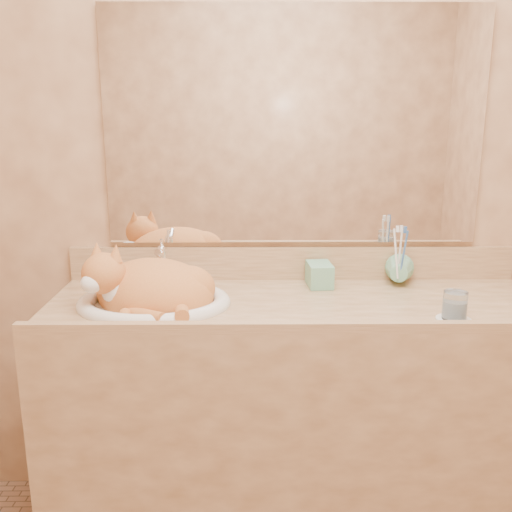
{
  "coord_description": "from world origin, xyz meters",
  "views": [
    {
      "loc": [
        -0.15,
        -1.01,
        1.44
      ],
      "look_at": [
        -0.13,
        0.7,
        1.01
      ],
      "focal_mm": 40.0,
      "sensor_mm": 36.0,
      "label": 1
    }
  ],
  "objects_px": {
    "water_glass": "(455,305)",
    "soap_dispenser": "(323,265)",
    "toothbrush_cup": "(399,275)",
    "sink_basin": "(153,282)",
    "cat": "(147,286)",
    "vanity_counter": "(295,421)"
  },
  "relations": [
    {
      "from": "water_glass",
      "to": "soap_dispenser",
      "type": "bearing_deg",
      "value": 139.14
    },
    {
      "from": "toothbrush_cup",
      "to": "sink_basin",
      "type": "bearing_deg",
      "value": -168.55
    },
    {
      "from": "sink_basin",
      "to": "toothbrush_cup",
      "type": "distance_m",
      "value": 0.83
    },
    {
      "from": "cat",
      "to": "toothbrush_cup",
      "type": "height_order",
      "value": "cat"
    },
    {
      "from": "vanity_counter",
      "to": "cat",
      "type": "xyz_separation_m",
      "value": [
        -0.48,
        -0.02,
        0.49
      ]
    },
    {
      "from": "soap_dispenser",
      "to": "toothbrush_cup",
      "type": "relative_size",
      "value": 1.78
    },
    {
      "from": "sink_basin",
      "to": "soap_dispenser",
      "type": "bearing_deg",
      "value": 26.6
    },
    {
      "from": "cat",
      "to": "soap_dispenser",
      "type": "relative_size",
      "value": 2.15
    },
    {
      "from": "vanity_counter",
      "to": "cat",
      "type": "relative_size",
      "value": 4.08
    },
    {
      "from": "toothbrush_cup",
      "to": "water_glass",
      "type": "xyz_separation_m",
      "value": [
        0.08,
        -0.33,
        0.0
      ]
    },
    {
      "from": "soap_dispenser",
      "to": "water_glass",
      "type": "bearing_deg",
      "value": -45.14
    },
    {
      "from": "sink_basin",
      "to": "toothbrush_cup",
      "type": "height_order",
      "value": "sink_basin"
    },
    {
      "from": "cat",
      "to": "soap_dispenser",
      "type": "xyz_separation_m",
      "value": [
        0.57,
        0.14,
        0.03
      ]
    },
    {
      "from": "vanity_counter",
      "to": "sink_basin",
      "type": "relative_size",
      "value": 3.39
    },
    {
      "from": "soap_dispenser",
      "to": "toothbrush_cup",
      "type": "height_order",
      "value": "soap_dispenser"
    },
    {
      "from": "vanity_counter",
      "to": "sink_basin",
      "type": "xyz_separation_m",
      "value": [
        -0.46,
        -0.02,
        0.5
      ]
    },
    {
      "from": "sink_basin",
      "to": "cat",
      "type": "relative_size",
      "value": 1.21
    },
    {
      "from": "sink_basin",
      "to": "water_glass",
      "type": "xyz_separation_m",
      "value": [
        0.9,
        -0.16,
        -0.02
      ]
    },
    {
      "from": "toothbrush_cup",
      "to": "water_glass",
      "type": "bearing_deg",
      "value": -76.3
    },
    {
      "from": "sink_basin",
      "to": "soap_dispenser",
      "type": "xyz_separation_m",
      "value": [
        0.55,
        0.14,
        0.02
      ]
    },
    {
      "from": "toothbrush_cup",
      "to": "cat",
      "type": "bearing_deg",
      "value": -168.92
    },
    {
      "from": "cat",
      "to": "water_glass",
      "type": "height_order",
      "value": "cat"
    }
  ]
}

